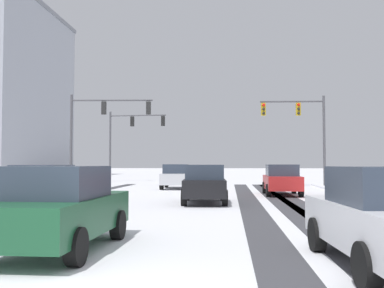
% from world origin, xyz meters
% --- Properties ---
extents(wheel_track_left_lane, '(0.92, 31.02, 0.01)m').
position_xyz_m(wheel_track_left_lane, '(4.37, 14.10, 0.00)').
color(wheel_track_left_lane, '#424247').
rests_on(wheel_track_left_lane, ground).
extents(wheel_track_right_lane, '(0.92, 31.02, 0.01)m').
position_xyz_m(wheel_track_right_lane, '(2.99, 14.10, 0.00)').
color(wheel_track_right_lane, '#424247').
rests_on(wheel_track_right_lane, ground).
extents(wheel_track_center, '(1.00, 31.02, 0.01)m').
position_xyz_m(wheel_track_center, '(4.95, 14.10, 0.00)').
color(wheel_track_center, '#424247').
rests_on(wheel_track_center, ground).
extents(wheel_track_oncoming, '(0.77, 31.02, 0.01)m').
position_xyz_m(wheel_track_oncoming, '(-5.77, 14.10, 0.00)').
color(wheel_track_oncoming, '#424247').
rests_on(wheel_track_oncoming, ground).
extents(traffic_signal_near_right, '(4.59, 0.53, 6.50)m').
position_xyz_m(traffic_signal_near_right, '(7.33, 26.12, 4.58)').
color(traffic_signal_near_right, '#47474C').
rests_on(traffic_signal_near_right, ground).
extents(traffic_signal_far_left, '(5.36, 0.59, 6.50)m').
position_xyz_m(traffic_signal_far_left, '(-7.05, 34.09, 4.61)').
color(traffic_signal_far_left, '#47474C').
rests_on(traffic_signal_far_left, ground).
extents(traffic_signal_near_left, '(5.78, 0.72, 6.50)m').
position_xyz_m(traffic_signal_near_left, '(-6.89, 24.36, 4.63)').
color(traffic_signal_near_left, '#47474C').
rests_on(traffic_signal_near_left, ground).
extents(car_silver_lead, '(1.90, 4.13, 1.62)m').
position_xyz_m(car_silver_lead, '(-1.38, 23.47, 0.82)').
color(car_silver_lead, '#B7BABF').
rests_on(car_silver_lead, ground).
extents(car_red_second, '(1.86, 4.11, 1.62)m').
position_xyz_m(car_red_second, '(4.91, 18.09, 0.82)').
color(car_red_second, red).
rests_on(car_red_second, ground).
extents(car_black_third, '(1.99, 4.18, 1.62)m').
position_xyz_m(car_black_third, '(1.10, 13.11, 0.82)').
color(car_black_third, black).
rests_on(car_black_third, ground).
extents(car_grey_fourth, '(1.95, 4.16, 1.62)m').
position_xyz_m(car_grey_fourth, '(-4.34, 9.54, 0.82)').
color(car_grey_fourth, slate).
rests_on(car_grey_fourth, ground).
extents(car_dark_green_fifth, '(1.87, 4.12, 1.62)m').
position_xyz_m(car_dark_green_fifth, '(-1.13, 2.88, 0.82)').
color(car_dark_green_fifth, '#194C2D').
rests_on(car_dark_green_fifth, ground).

